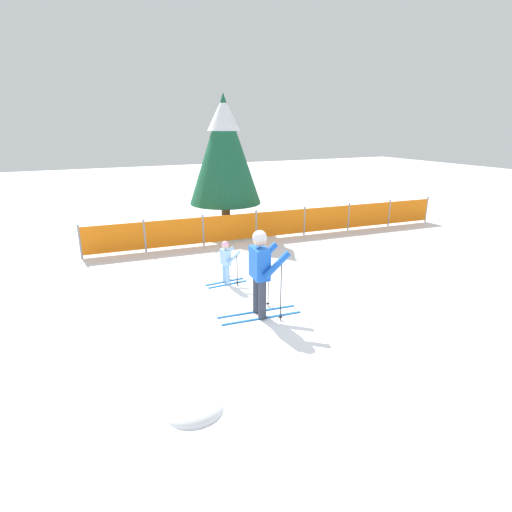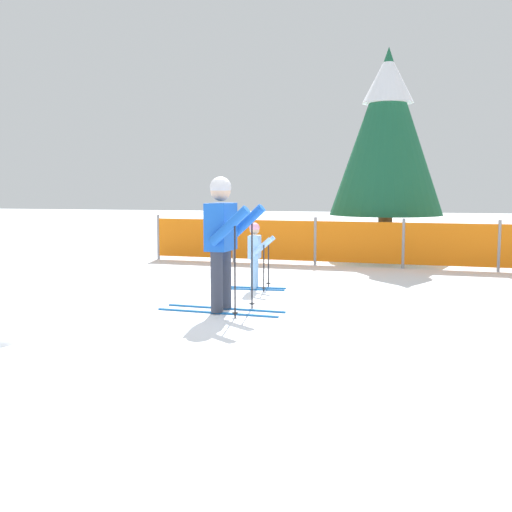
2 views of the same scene
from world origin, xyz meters
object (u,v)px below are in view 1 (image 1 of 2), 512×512
at_px(skier_child, 226,259).
at_px(conifer_far, 224,148).
at_px(safety_fence, 281,223).
at_px(skier_adult, 261,266).

bearing_deg(skier_child, conifer_far, 66.01).
height_order(safety_fence, conifer_far, conifer_far).
distance_m(skier_adult, conifer_far, 6.87).
height_order(skier_child, safety_fence, skier_child).
relative_size(skier_adult, conifer_far, 0.38).
height_order(skier_child, conifer_far, conifer_far).
xyz_separation_m(skier_adult, skier_child, (-0.00, 1.78, -0.42)).
bearing_deg(safety_fence, skier_adult, -122.42).
distance_m(skier_child, conifer_far, 5.40).
bearing_deg(skier_adult, conifer_far, 79.77).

